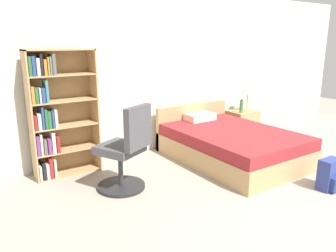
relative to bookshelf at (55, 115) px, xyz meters
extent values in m
cube|color=silver|center=(1.98, 0.28, 0.45)|extent=(9.00, 0.06, 2.60)
cube|color=tan|center=(-0.31, -0.01, 0.00)|extent=(0.02, 0.31, 1.70)
cube|color=tan|center=(0.55, -0.01, 0.00)|extent=(0.02, 0.31, 1.70)
cube|color=#A48256|center=(0.12, 0.14, 0.00)|extent=(0.88, 0.01, 1.70)
cube|color=tan|center=(0.12, -0.01, -0.84)|extent=(0.84, 0.29, 0.02)
cube|color=beige|center=(-0.28, -0.04, -0.73)|extent=(0.03, 0.21, 0.20)
cube|color=black|center=(-0.23, -0.05, -0.72)|extent=(0.04, 0.20, 0.22)
cube|color=beige|center=(-0.19, -0.03, -0.72)|extent=(0.04, 0.25, 0.21)
cube|color=maroon|center=(-0.14, -0.04, -0.69)|extent=(0.04, 0.22, 0.27)
cube|color=beige|center=(-0.09, -0.05, -0.70)|extent=(0.03, 0.20, 0.25)
cube|color=tan|center=(0.12, -0.01, -0.50)|extent=(0.84, 0.29, 0.02)
cube|color=#7A387F|center=(-0.27, -0.05, -0.36)|extent=(0.04, 0.20, 0.26)
cube|color=beige|center=(-0.23, -0.06, -0.35)|extent=(0.03, 0.17, 0.28)
cube|color=#665B51|center=(-0.19, -0.03, -0.39)|extent=(0.04, 0.24, 0.20)
cube|color=#7A387F|center=(-0.13, -0.06, -0.39)|extent=(0.04, 0.18, 0.20)
cube|color=beige|center=(-0.08, -0.05, -0.35)|extent=(0.04, 0.20, 0.28)
cube|color=maroon|center=(-0.03, -0.05, -0.38)|extent=(0.04, 0.20, 0.22)
cube|color=tan|center=(0.12, -0.01, -0.16)|extent=(0.84, 0.29, 0.02)
cube|color=maroon|center=(-0.28, -0.04, -0.05)|extent=(0.04, 0.22, 0.19)
cube|color=beige|center=(-0.23, -0.03, -0.04)|extent=(0.04, 0.23, 0.21)
cube|color=navy|center=(-0.18, -0.06, 0.00)|extent=(0.03, 0.18, 0.29)
cube|color=#2D6638|center=(-0.15, -0.06, -0.02)|extent=(0.03, 0.18, 0.25)
cube|color=#2D6638|center=(-0.10, -0.04, -0.04)|extent=(0.04, 0.22, 0.22)
cube|color=navy|center=(-0.06, -0.03, -0.04)|extent=(0.03, 0.24, 0.22)
cube|color=beige|center=(-0.02, -0.04, -0.03)|extent=(0.04, 0.23, 0.24)
cube|color=tan|center=(0.12, -0.01, 0.18)|extent=(0.84, 0.29, 0.02)
cube|color=orange|center=(-0.27, -0.05, 0.30)|extent=(0.04, 0.19, 0.21)
cube|color=#2D6638|center=(-0.23, -0.03, 0.29)|extent=(0.04, 0.23, 0.20)
cube|color=beige|center=(-0.19, -0.06, 0.29)|extent=(0.02, 0.19, 0.19)
cube|color=navy|center=(-0.15, -0.04, 0.29)|extent=(0.04, 0.22, 0.19)
cube|color=teal|center=(-0.10, -0.05, 0.33)|extent=(0.03, 0.20, 0.28)
cube|color=tan|center=(0.12, -0.01, 0.52)|extent=(0.84, 0.29, 0.02)
cube|color=#2D6638|center=(-0.28, -0.03, 0.65)|extent=(0.04, 0.23, 0.24)
cube|color=navy|center=(-0.23, -0.04, 0.65)|extent=(0.04, 0.22, 0.24)
cube|color=beige|center=(-0.18, -0.06, 0.64)|extent=(0.04, 0.18, 0.22)
cube|color=black|center=(-0.14, -0.06, 0.66)|extent=(0.03, 0.17, 0.26)
cube|color=orange|center=(-0.10, -0.05, 0.63)|extent=(0.03, 0.19, 0.20)
cube|color=orange|center=(-0.06, -0.06, 0.64)|extent=(0.02, 0.17, 0.22)
cube|color=teal|center=(-0.03, -0.06, 0.65)|extent=(0.02, 0.18, 0.23)
cube|color=#665B51|center=(0.01, -0.03, 0.66)|extent=(0.04, 0.23, 0.26)
cube|color=tan|center=(0.12, -0.01, 0.84)|extent=(0.88, 0.31, 0.02)
cube|color=tan|center=(2.38, -0.90, -0.69)|extent=(1.46, 2.07, 0.31)
cube|color=maroon|center=(2.38, -0.90, -0.45)|extent=(1.43, 2.03, 0.17)
cube|color=tan|center=(2.38, 0.10, -0.48)|extent=(1.46, 0.08, 0.73)
cube|color=silver|center=(2.38, -0.11, -0.31)|extent=(0.50, 0.30, 0.12)
cylinder|color=#232326|center=(0.52, -0.85, -0.83)|extent=(0.60, 0.60, 0.04)
cylinder|color=#333338|center=(0.52, -0.85, -0.59)|extent=(0.06, 0.06, 0.43)
cube|color=#4C4C51|center=(0.52, -0.85, -0.33)|extent=(0.64, 0.64, 0.10)
cube|color=#4C4C51|center=(0.64, -1.10, -0.02)|extent=(0.43, 0.27, 0.51)
cube|color=tan|center=(3.47, -0.06, -0.59)|extent=(0.54, 0.42, 0.51)
sphere|color=tan|center=(3.47, -0.28, -0.49)|extent=(0.02, 0.02, 0.02)
cylinder|color=tan|center=(3.53, -0.09, -0.33)|extent=(0.18, 0.18, 0.02)
cylinder|color=tan|center=(3.53, -0.09, -0.17)|extent=(0.02, 0.02, 0.30)
cone|color=beige|center=(3.53, -0.09, 0.07)|extent=(0.25, 0.25, 0.17)
cylinder|color=#3F8C4C|center=(3.31, -0.16, -0.23)|extent=(0.07, 0.07, 0.22)
cylinder|color=#2D2D33|center=(3.31, -0.16, -0.10)|extent=(0.05, 0.05, 0.02)
cube|color=navy|center=(2.65, -2.31, -0.65)|extent=(0.29, 0.17, 0.39)
camera|label=1|loc=(-1.09, -4.33, 0.95)|focal=35.00mm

